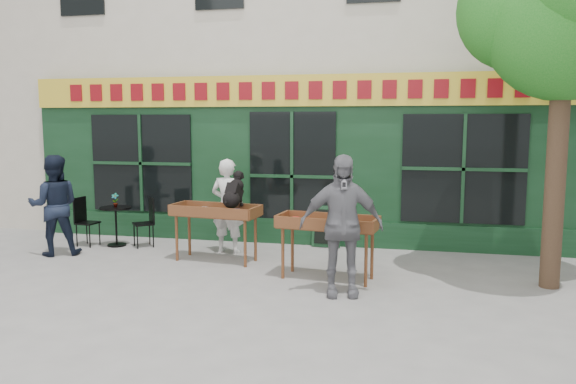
# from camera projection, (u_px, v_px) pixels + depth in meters

# --- Properties ---
(ground) EXTENTS (80.00, 80.00, 0.00)m
(ground) POSITION_uv_depth(u_px,v_px,m) (262.00, 275.00, 8.89)
(ground) COLOR slate
(ground) RESTS_ON ground
(building) EXTENTS (14.00, 7.26, 10.00)m
(building) POSITION_uv_depth(u_px,v_px,m) (323.00, 18.00, 14.04)
(building) COLOR beige
(building) RESTS_ON ground
(book_cart_center) EXTENTS (1.57, 0.80, 0.99)m
(book_cart_center) POSITION_uv_depth(u_px,v_px,m) (216.00, 214.00, 9.68)
(book_cart_center) COLOR brown
(book_cart_center) RESTS_ON ground
(dog) EXTENTS (0.41, 0.64, 0.60)m
(dog) POSITION_uv_depth(u_px,v_px,m) (234.00, 188.00, 9.50)
(dog) COLOR black
(dog) RESTS_ON book_cart_center
(woman) EXTENTS (0.68, 0.49, 1.74)m
(woman) POSITION_uv_depth(u_px,v_px,m) (228.00, 206.00, 10.31)
(woman) COLOR silver
(woman) RESTS_ON ground
(book_cart_right) EXTENTS (1.57, 0.81, 0.99)m
(book_cart_right) POSITION_uv_depth(u_px,v_px,m) (328.00, 227.00, 8.57)
(book_cart_right) COLOR brown
(book_cart_right) RESTS_ON ground
(man_right) EXTENTS (1.24, 0.72, 1.98)m
(man_right) POSITION_uv_depth(u_px,v_px,m) (341.00, 226.00, 7.76)
(man_right) COLOR slate
(man_right) RESTS_ON ground
(bistro_table) EXTENTS (0.60, 0.60, 0.76)m
(bistro_table) POSITION_uv_depth(u_px,v_px,m) (116.00, 218.00, 10.88)
(bistro_table) COLOR black
(bistro_table) RESTS_ON ground
(bistro_chair_left) EXTENTS (0.40, 0.39, 0.95)m
(bistro_chair_left) POSITION_uv_depth(u_px,v_px,m) (84.00, 217.00, 10.93)
(bistro_chair_left) COLOR black
(bistro_chair_left) RESTS_ON ground
(bistro_chair_right) EXTENTS (0.51, 0.51, 0.95)m
(bistro_chair_right) POSITION_uv_depth(u_px,v_px,m) (148.00, 218.00, 10.85)
(bistro_chair_right) COLOR black
(bistro_chair_right) RESTS_ON ground
(potted_plant) EXTENTS (0.16, 0.12, 0.28)m
(potted_plant) POSITION_uv_depth(u_px,v_px,m) (115.00, 200.00, 10.84)
(potted_plant) COLOR gray
(potted_plant) RESTS_ON bistro_table
(man_left) EXTENTS (1.11, 1.03, 1.82)m
(man_left) POSITION_uv_depth(u_px,v_px,m) (54.00, 205.00, 10.11)
(man_left) COLOR black
(man_left) RESTS_ON ground
(chalkboard) EXTENTS (0.57, 0.24, 0.79)m
(chalkboard) POSITION_uv_depth(u_px,v_px,m) (327.00, 227.00, 10.80)
(chalkboard) COLOR black
(chalkboard) RESTS_ON ground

